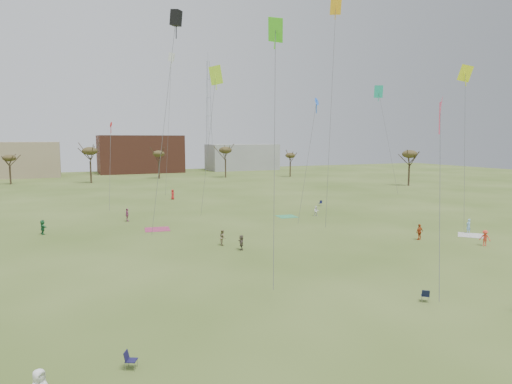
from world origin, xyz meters
name	(u,v)px	position (x,y,z in m)	size (l,w,h in m)	color
ground	(316,277)	(0.00, 0.00, 0.00)	(260.00, 260.00, 0.00)	#3A531A
spectator_fore_a	(420,232)	(17.22, 7.12, 0.86)	(1.01, 0.42, 1.73)	#BE4E20
spectator_fore_b	(223,237)	(-3.22, 13.20, 0.80)	(0.78, 0.60, 1.60)	#8E7E5A
spectator_fore_c	(241,242)	(-2.19, 10.55, 0.75)	(1.39, 0.44, 1.50)	brown
flyer_mid_b	(485,238)	(21.38, 2.34, 0.82)	(1.06, 0.61, 1.63)	#E9402B
flyer_mid_c	(468,226)	(24.97, 7.57, 0.84)	(0.61, 0.40, 1.68)	#7BAFCE
spectator_mid_d	(127,215)	(-10.53, 30.85, 0.87)	(1.02, 0.42, 1.74)	#A64578
spectator_mid_e	(316,211)	(14.67, 24.54, 0.71)	(0.69, 0.54, 1.42)	white
flyer_far_a	(43,227)	(-20.50, 26.23, 0.85)	(1.57, 0.50, 1.69)	#25713F
flyer_far_b	(173,194)	(-0.14, 50.04, 0.90)	(0.88, 0.58, 1.81)	red
blanket_cream	(471,235)	(24.23, 6.49, 0.00)	(2.75, 2.75, 0.03)	beige
blanket_plum	(157,229)	(-7.90, 23.93, 0.00)	(2.93, 2.93, 0.03)	#A23259
blanket_olive	(287,217)	(10.62, 25.80, 0.00)	(2.61, 2.61, 0.03)	#389A60
camp_chair_left	(131,363)	(-15.38, -8.79, 0.26)	(0.71, 0.69, 0.87)	#17153B
camp_chair_center	(425,298)	(4.05, -7.48, 0.26)	(0.73, 0.74, 0.87)	#131935
camp_chair_right	(320,204)	(20.35, 32.83, 0.26)	(0.69, 0.67, 0.87)	#161A3D
kites_aloft	(208,55)	(-0.76, 25.43, 21.29)	(65.06, 59.83, 25.88)	red
tree_line	(133,155)	(-2.85, 79.12, 7.09)	(117.44, 49.32, 8.91)	#3A2B1E
building_brick	(140,154)	(5.00, 120.00, 6.00)	(26.00, 16.00, 12.00)	brown
building_grey	(242,157)	(40.00, 118.00, 4.50)	(24.00, 12.00, 9.00)	gray
radio_tower	(209,115)	(30.00, 125.00, 19.21)	(1.51, 1.72, 41.00)	#9EA3A8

